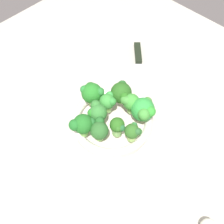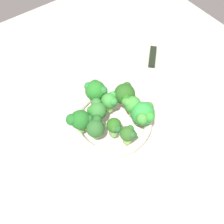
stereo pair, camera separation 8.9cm
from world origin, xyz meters
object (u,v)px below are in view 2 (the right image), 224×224
(broccoli_floret_0, at_px, (97,110))
(broccoli_floret_8, at_px, (115,127))
(bowl, at_px, (112,122))
(broccoli_floret_2, at_px, (95,90))
(broccoli_floret_6, at_px, (125,94))
(broccoli_floret_9, at_px, (131,105))
(knife, at_px, (151,67))
(broccoli_floret_3, at_px, (80,120))
(broccoli_floret_1, at_px, (110,101))
(broccoli_floret_7, at_px, (95,127))
(broccoli_floret_4, at_px, (143,114))
(broccoli_floret_5, at_px, (128,134))

(broccoli_floret_0, bearing_deg, broccoli_floret_8, 99.11)
(broccoli_floret_0, height_order, broccoli_floret_8, broccoli_floret_0)
(bowl, bearing_deg, broccoli_floret_2, -90.54)
(broccoli_floret_6, bearing_deg, broccoli_floret_9, 77.81)
(broccoli_floret_8, height_order, broccoli_floret_9, broccoli_floret_9)
(broccoli_floret_2, distance_m, knife, 0.26)
(broccoli_floret_2, relative_size, broccoli_floret_9, 1.13)
(broccoli_floret_8, bearing_deg, broccoli_floret_3, -45.07)
(broccoli_floret_2, height_order, broccoli_floret_8, broccoli_floret_2)
(bowl, distance_m, broccoli_floret_1, 0.07)
(broccoli_floret_3, xyz_separation_m, broccoli_floret_7, (-0.02, 0.04, -0.01))
(broccoli_floret_1, relative_size, broccoli_floret_9, 0.94)
(broccoli_floret_0, distance_m, broccoli_floret_4, 0.13)
(broccoli_floret_1, xyz_separation_m, knife, (-0.23, -0.08, -0.07))
(broccoli_floret_7, bearing_deg, bowl, -165.13)
(broccoli_floret_1, relative_size, broccoli_floret_8, 1.03)
(broccoli_floret_1, distance_m, broccoli_floret_5, 0.12)
(broccoli_floret_3, bearing_deg, broccoli_floret_8, 134.93)
(bowl, height_order, knife, bowl)
(broccoli_floret_7, bearing_deg, broccoli_floret_9, 179.55)
(broccoli_floret_0, relative_size, broccoli_floret_7, 1.09)
(broccoli_floret_2, height_order, broccoli_floret_7, broccoli_floret_2)
(bowl, relative_size, broccoli_floret_2, 3.07)
(broccoli_floret_0, distance_m, broccoli_floret_6, 0.10)
(broccoli_floret_3, xyz_separation_m, broccoli_floret_4, (-0.15, 0.08, -0.00))
(broccoli_floret_5, xyz_separation_m, broccoli_floret_8, (0.01, -0.04, -0.00))
(broccoli_floret_4, xyz_separation_m, knife, (-0.19, -0.17, -0.08))
(bowl, bearing_deg, broccoli_floret_8, 61.73)
(broccoli_floret_6, bearing_deg, broccoli_floret_2, -43.73)
(broccoli_floret_0, xyz_separation_m, broccoli_floret_7, (0.03, 0.04, -0.00))
(bowl, distance_m, broccoli_floret_7, 0.09)
(broccoli_floret_2, relative_size, broccoli_floret_7, 1.22)
(bowl, relative_size, broccoli_floret_3, 3.19)
(broccoli_floret_0, relative_size, broccoli_floret_5, 1.15)
(bowl, distance_m, broccoli_floret_0, 0.07)
(broccoli_floret_1, relative_size, broccoli_floret_2, 0.83)
(broccoli_floret_8, bearing_deg, broccoli_floret_0, -80.89)
(broccoli_floret_0, relative_size, broccoli_floret_6, 0.93)
(broccoli_floret_3, distance_m, broccoli_floret_5, 0.13)
(broccoli_floret_4, height_order, broccoli_floret_8, broccoli_floret_4)
(broccoli_floret_1, relative_size, knife, 0.31)
(broccoli_floret_1, distance_m, broccoli_floret_2, 0.05)
(knife, bearing_deg, broccoli_floret_3, 15.08)
(broccoli_floret_6, height_order, knife, broccoli_floret_6)
(knife, bearing_deg, broccoli_floret_7, 22.35)
(broccoli_floret_3, xyz_separation_m, broccoli_floret_9, (-0.15, 0.04, -0.00))
(broccoli_floret_9, bearing_deg, broccoli_floret_6, -102.19)
(broccoli_floret_4, xyz_separation_m, broccoli_floret_5, (0.07, 0.02, -0.00))
(broccoli_floret_8, height_order, knife, broccoli_floret_8)
(broccoli_floret_3, relative_size, broccoli_floret_4, 0.98)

